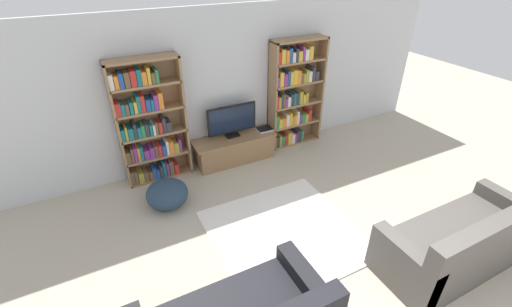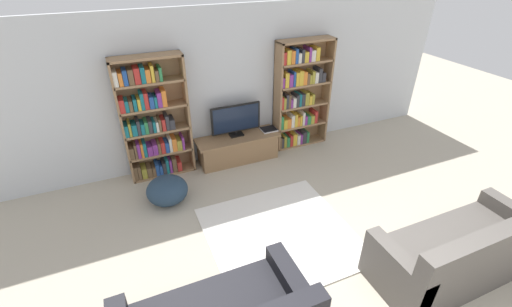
{
  "view_description": "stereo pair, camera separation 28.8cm",
  "coord_description": "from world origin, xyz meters",
  "px_view_note": "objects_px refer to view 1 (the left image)",
  "views": [
    {
      "loc": [
        -1.94,
        -0.95,
        3.32
      ],
      "look_at": [
        0.03,
        2.92,
        0.7
      ],
      "focal_mm": 24.0,
      "sensor_mm": 36.0,
      "label": 1
    },
    {
      "loc": [
        -1.68,
        -1.08,
        3.32
      ],
      "look_at": [
        0.03,
        2.92,
        0.7
      ],
      "focal_mm": 24.0,
      "sensor_mm": 36.0,
      "label": 2
    }
  ],
  "objects_px": {
    "tv_stand": "(234,149)",
    "beanbag_ottoman": "(167,194)",
    "television": "(232,120)",
    "laptop": "(264,129)",
    "couch_right_sofa": "(461,243)",
    "bookshelf_left": "(149,125)",
    "bookshelf_right": "(293,95)"
  },
  "relations": [
    {
      "from": "tv_stand",
      "to": "beanbag_ottoman",
      "type": "bearing_deg",
      "value": -153.04
    },
    {
      "from": "bookshelf_left",
      "to": "laptop",
      "type": "xyz_separation_m",
      "value": [
        1.99,
        -0.1,
        -0.48
      ]
    },
    {
      "from": "bookshelf_right",
      "to": "tv_stand",
      "type": "distance_m",
      "value": 1.48
    },
    {
      "from": "tv_stand",
      "to": "beanbag_ottoman",
      "type": "distance_m",
      "value": 1.57
    },
    {
      "from": "laptop",
      "to": "beanbag_ottoman",
      "type": "xyz_separation_m",
      "value": [
        -2.02,
        -0.74,
        -0.27
      ]
    },
    {
      "from": "tv_stand",
      "to": "laptop",
      "type": "bearing_deg",
      "value": 2.23
    },
    {
      "from": "tv_stand",
      "to": "laptop",
      "type": "distance_m",
      "value": 0.66
    },
    {
      "from": "bookshelf_right",
      "to": "laptop",
      "type": "bearing_deg",
      "value": -171.2
    },
    {
      "from": "television",
      "to": "couch_right_sofa",
      "type": "bearing_deg",
      "value": -67.19
    },
    {
      "from": "bookshelf_right",
      "to": "couch_right_sofa",
      "type": "xyz_separation_m",
      "value": [
        0.18,
        -3.5,
        -0.68
      ]
    },
    {
      "from": "bookshelf_right",
      "to": "television",
      "type": "relative_size",
      "value": 2.26
    },
    {
      "from": "bookshelf_left",
      "to": "beanbag_ottoman",
      "type": "relative_size",
      "value": 3.27
    },
    {
      "from": "bookshelf_left",
      "to": "laptop",
      "type": "relative_size",
      "value": 7.09
    },
    {
      "from": "bookshelf_left",
      "to": "bookshelf_right",
      "type": "xyz_separation_m",
      "value": [
        2.64,
        -0.0,
        0.03
      ]
    },
    {
      "from": "couch_right_sofa",
      "to": "beanbag_ottoman",
      "type": "relative_size",
      "value": 3.29
    },
    {
      "from": "television",
      "to": "beanbag_ottoman",
      "type": "height_order",
      "value": "television"
    },
    {
      "from": "television",
      "to": "couch_right_sofa",
      "type": "height_order",
      "value": "television"
    },
    {
      "from": "television",
      "to": "laptop",
      "type": "relative_size",
      "value": 3.13
    },
    {
      "from": "television",
      "to": "beanbag_ottoman",
      "type": "xyz_separation_m",
      "value": [
        -1.4,
        -0.77,
        -0.57
      ]
    },
    {
      "from": "bookshelf_right",
      "to": "tv_stand",
      "type": "height_order",
      "value": "bookshelf_right"
    },
    {
      "from": "bookshelf_left",
      "to": "couch_right_sofa",
      "type": "xyz_separation_m",
      "value": [
        2.82,
        -3.5,
        -0.65
      ]
    },
    {
      "from": "bookshelf_left",
      "to": "bookshelf_right",
      "type": "bearing_deg",
      "value": -0.01
    },
    {
      "from": "couch_right_sofa",
      "to": "beanbag_ottoman",
      "type": "height_order",
      "value": "couch_right_sofa"
    },
    {
      "from": "bookshelf_left",
      "to": "laptop",
      "type": "bearing_deg",
      "value": -2.89
    },
    {
      "from": "tv_stand",
      "to": "beanbag_ottoman",
      "type": "xyz_separation_m",
      "value": [
        -1.4,
        -0.71,
        -0.03
      ]
    },
    {
      "from": "tv_stand",
      "to": "couch_right_sofa",
      "type": "height_order",
      "value": "couch_right_sofa"
    },
    {
      "from": "couch_right_sofa",
      "to": "tv_stand",
      "type": "bearing_deg",
      "value": 113.18
    },
    {
      "from": "tv_stand",
      "to": "television",
      "type": "height_order",
      "value": "television"
    },
    {
      "from": "television",
      "to": "laptop",
      "type": "bearing_deg",
      "value": -3.43
    },
    {
      "from": "bookshelf_right",
      "to": "laptop",
      "type": "distance_m",
      "value": 0.83
    },
    {
      "from": "tv_stand",
      "to": "bookshelf_left",
      "type": "bearing_deg",
      "value": 174.82
    },
    {
      "from": "bookshelf_right",
      "to": "television",
      "type": "bearing_deg",
      "value": -177.13
    }
  ]
}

